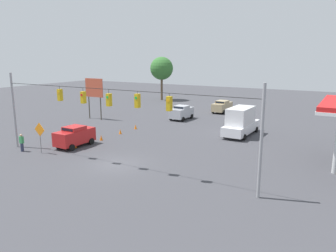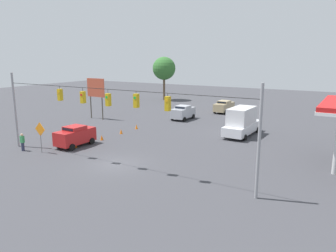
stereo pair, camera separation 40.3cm
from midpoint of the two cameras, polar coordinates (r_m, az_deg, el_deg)
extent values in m
plane|color=#3D3D42|center=(27.31, -8.66, -6.60)|extent=(140.00, 140.00, 0.00)
cylinder|color=#939399|center=(20.51, 16.13, -2.79)|extent=(0.20, 0.20, 7.17)
cylinder|color=#939399|center=(34.63, -24.78, 2.50)|extent=(0.20, 0.20, 7.17)
cylinder|color=black|center=(25.54, -9.99, 6.33)|extent=(23.48, 0.04, 0.04)
cube|color=gold|center=(22.54, 0.46, 3.91)|extent=(0.32, 0.36, 1.00)
cylinder|color=black|center=(22.46, 0.47, 5.46)|extent=(0.03, 0.03, 0.22)
cylinder|color=orange|center=(22.34, 0.22, 4.42)|extent=(0.20, 0.02, 0.20)
cube|color=gold|center=(23.98, -5.06, 4.40)|extent=(0.32, 0.36, 1.01)
cylinder|color=black|center=(23.90, -5.09, 5.84)|extent=(0.03, 0.03, 0.20)
cylinder|color=green|center=(23.79, -5.34, 4.89)|extent=(0.20, 0.02, 0.20)
cube|color=gold|center=(25.63, -9.92, 4.52)|extent=(0.32, 0.36, 0.97)
cylinder|color=black|center=(25.55, -9.98, 5.96)|extent=(0.03, 0.03, 0.33)
cylinder|color=green|center=(25.46, -10.22, 4.96)|extent=(0.20, 0.02, 0.20)
cube|color=gold|center=(27.43, -14.18, 4.87)|extent=(0.32, 0.36, 0.96)
cylinder|color=black|center=(27.36, -14.25, 6.19)|extent=(0.03, 0.03, 0.31)
cylinder|color=red|center=(27.27, -14.49, 5.27)|extent=(0.20, 0.02, 0.20)
cube|color=gold|center=(29.35, -17.91, 5.20)|extent=(0.32, 0.36, 0.99)
cylinder|color=black|center=(29.29, -17.99, 6.40)|extent=(0.03, 0.03, 0.25)
cylinder|color=orange|center=(29.20, -18.21, 5.59)|extent=(0.20, 0.02, 0.20)
cube|color=#A8AAB2|center=(45.71, 2.88, 2.34)|extent=(1.97, 4.02, 1.27)
cube|color=#A8AAB2|center=(45.58, 2.89, 3.34)|extent=(1.78, 1.79, 0.36)
cube|color=black|center=(44.81, 2.33, 3.20)|extent=(1.51, 0.05, 0.25)
cylinder|color=black|center=(45.18, 1.02, 1.42)|extent=(0.23, 0.64, 0.64)
cylinder|color=black|center=(44.26, 3.12, 1.18)|extent=(0.23, 0.64, 0.64)
cylinder|color=black|center=(47.38, 2.63, 1.91)|extent=(0.23, 0.64, 0.64)
cylinder|color=black|center=(46.50, 4.66, 1.68)|extent=(0.23, 0.64, 0.64)
cube|color=tan|center=(52.12, 9.94, 3.33)|extent=(1.93, 4.52, 1.18)
cube|color=tan|center=(52.01, 9.97, 4.17)|extent=(1.70, 2.02, 0.36)
cube|color=black|center=(51.10, 9.54, 4.05)|extent=(1.42, 0.07, 0.25)
cylinder|color=black|center=(51.24, 8.37, 2.56)|extent=(0.24, 0.65, 0.64)
cylinder|color=black|center=(50.55, 10.20, 2.37)|extent=(0.24, 0.65, 0.64)
cylinder|color=black|center=(53.87, 9.66, 2.98)|extent=(0.24, 0.65, 0.64)
cylinder|color=black|center=(53.21, 11.41, 2.80)|extent=(0.24, 0.65, 0.64)
cube|color=red|center=(33.30, -15.52, -1.73)|extent=(1.80, 4.05, 1.33)
cube|color=red|center=(33.12, -15.61, -0.31)|extent=(1.65, 1.79, 0.36)
cube|color=black|center=(32.52, -16.75, -0.60)|extent=(1.43, 0.03, 0.25)
cylinder|color=black|center=(33.26, -18.16, -3.09)|extent=(0.22, 0.64, 0.64)
cylinder|color=black|center=(31.96, -16.05, -3.56)|extent=(0.22, 0.64, 0.64)
cylinder|color=black|center=(34.97, -14.92, -2.17)|extent=(0.22, 0.64, 0.64)
cylinder|color=black|center=(33.74, -12.80, -2.57)|extent=(0.22, 0.64, 0.64)
cube|color=silver|center=(37.57, 13.07, -0.31)|extent=(2.41, 6.68, 1.00)
cube|color=silver|center=(37.00, 13.00, 1.74)|extent=(2.18, 4.29, 1.83)
cube|color=black|center=(38.99, 14.04, 2.20)|extent=(1.80, 0.06, 1.28)
cylinder|color=black|center=(39.36, 15.62, -0.64)|extent=(0.24, 0.65, 0.64)
cylinder|color=black|center=(40.03, 12.54, -0.27)|extent=(0.24, 0.65, 0.64)
cylinder|color=black|center=(35.35, 13.59, -1.95)|extent=(0.24, 0.65, 0.64)
cylinder|color=black|center=(36.09, 10.21, -1.51)|extent=(0.24, 0.65, 0.64)
cone|color=orange|center=(32.92, -15.50, -3.16)|extent=(0.33, 0.33, 0.55)
cone|color=orange|center=(35.15, -11.14, -1.98)|extent=(0.33, 0.33, 0.55)
cone|color=orange|center=(37.61, -7.87, -0.94)|extent=(0.33, 0.33, 0.55)
cone|color=orange|center=(39.92, -5.22, -0.12)|extent=(0.33, 0.33, 0.55)
cylinder|color=#4C473D|center=(46.34, -11.11, 3.01)|extent=(0.16, 0.16, 3.11)
cylinder|color=#4C473D|center=(47.78, -13.03, 3.20)|extent=(0.16, 0.16, 3.11)
cube|color=#BF4C33|center=(46.71, -12.24, 6.54)|extent=(3.05, 0.12, 2.56)
cylinder|color=slate|center=(31.98, -20.88, -2.81)|extent=(0.06, 0.06, 1.80)
cube|color=orange|center=(31.69, -21.06, -0.53)|extent=(1.27, 0.04, 1.27)
cylinder|color=#2D334C|center=(33.41, -23.64, -3.32)|extent=(0.28, 0.28, 0.79)
cube|color=#338C4C|center=(33.24, -23.74, -2.14)|extent=(0.40, 0.24, 0.62)
sphere|color=tan|center=(33.15, -23.80, -1.41)|extent=(0.25, 0.25, 0.25)
cylinder|color=brown|center=(66.11, -0.51, 6.74)|extent=(0.43, 0.43, 5.05)
sphere|color=#336B2D|center=(65.86, -0.52, 10.01)|extent=(4.53, 4.53, 4.53)
camera|label=1|loc=(0.20, -89.63, 0.08)|focal=35.00mm
camera|label=2|loc=(0.20, 90.37, -0.08)|focal=35.00mm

